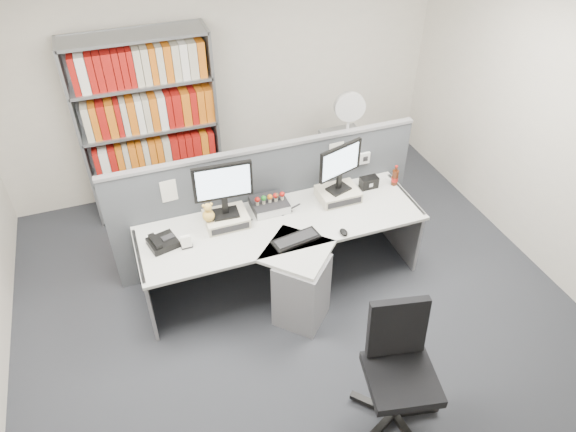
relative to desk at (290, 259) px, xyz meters
name	(u,v)px	position (x,y,z in m)	size (l,w,h in m)	color
ground	(313,341)	(0.00, -0.60, -0.46)	(5.50, 5.50, 0.00)	#32343B
room_shell	(321,171)	(0.00, -0.60, 1.33)	(5.04, 5.54, 2.72)	silver
partition	(267,201)	(0.00, 0.65, 0.19)	(3.00, 0.08, 1.27)	#494D53
desk	(290,259)	(0.00, 0.00, 0.00)	(2.60, 1.20, 0.72)	beige
monitor_riser_left	(226,219)	(-0.47, 0.38, 0.31)	(0.38, 0.31, 0.10)	beige
monitor_riser_right	(338,194)	(0.63, 0.38, 0.31)	(0.38, 0.31, 0.10)	beige
monitor_left	(223,186)	(-0.47, 0.38, 0.68)	(0.52, 0.18, 0.53)	black
monitor_right	(340,164)	(0.63, 0.38, 0.65)	(0.46, 0.21, 0.48)	black
desktop_pc	(270,205)	(-0.04, 0.45, 0.31)	(0.33, 0.29, 0.09)	black
figurines	(271,197)	(-0.03, 0.44, 0.40)	(0.29, 0.05, 0.09)	beige
keyboard	(296,239)	(0.03, -0.05, 0.28)	(0.45, 0.23, 0.03)	black
mouse	(344,232)	(0.46, -0.11, 0.28)	(0.06, 0.10, 0.04)	black
desk_phone	(162,242)	(-1.07, 0.27, 0.30)	(0.27, 0.26, 0.10)	black
desk_calendar	(186,242)	(-0.87, 0.19, 0.31)	(0.10, 0.07, 0.12)	black
plush_toy	(208,213)	(-0.63, 0.35, 0.44)	(0.11, 0.11, 0.19)	gold
speaker	(369,182)	(0.98, 0.44, 0.32)	(0.17, 0.10, 0.12)	black
cola_bottle	(395,178)	(1.25, 0.40, 0.35)	(0.07, 0.07, 0.22)	#3F190A
shelving_unit	(150,130)	(-0.90, 1.85, 0.52)	(1.41, 0.40, 2.00)	gray
filing_cabinet	(345,165)	(1.20, 1.40, -0.11)	(0.45, 0.61, 0.70)	gray
desk_fan	(349,110)	(1.20, 1.40, 0.60)	(0.34, 0.20, 0.57)	white
office_chair	(399,365)	(0.32, -1.39, 0.10)	(0.68, 0.67, 1.03)	silver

